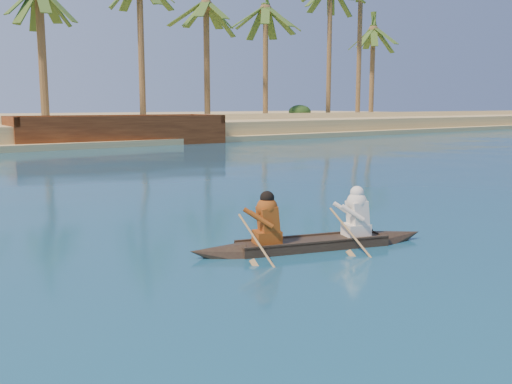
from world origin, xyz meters
TOP-DOWN VIEW (x-y plane):
  - canoe at (8.00, -2.33)m, footprint 4.42×1.86m
  - barge_right at (15.79, 24.42)m, footprint 13.23×5.31m

SIDE VIEW (x-z plane):
  - canoe at x=8.00m, z-range -0.38..0.85m
  - barge_right at x=15.79m, z-range -0.32..1.83m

